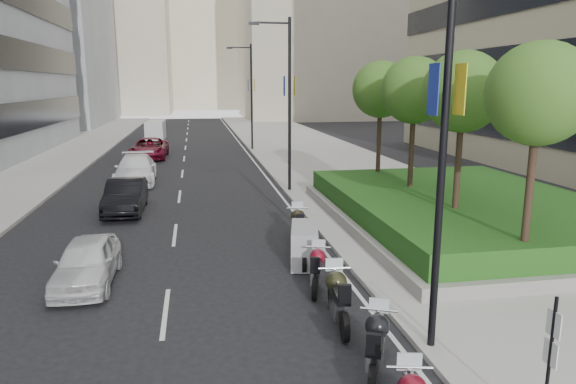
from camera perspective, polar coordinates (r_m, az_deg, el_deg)
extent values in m
cube|color=#9E9B93|center=(40.09, 3.68, 3.82)|extent=(10.00, 100.00, 0.15)
cube|color=#9E9B93|center=(40.57, -26.52, 2.68)|extent=(8.00, 100.00, 0.15)
cube|color=silver|center=(39.17, -3.88, 3.52)|extent=(0.12, 100.00, 0.01)
cube|color=silver|center=(38.95, -11.52, 3.26)|extent=(0.12, 100.00, 0.01)
cube|color=gray|center=(82.46, -28.02, 17.05)|extent=(22.00, 26.00, 30.00)
cube|color=#B7AD93|center=(92.18, 4.26, 19.55)|extent=(28.00, 24.00, 36.00)
cube|color=#B7AD93|center=(110.49, -20.21, 17.08)|extent=(26.00, 24.00, 34.00)
cube|color=#B7AD93|center=(129.23, -9.52, 17.66)|extent=(30.00, 24.00, 38.00)
cube|color=gray|center=(21.99, 18.90, -2.84)|extent=(10.00, 14.00, 0.40)
cube|color=#1E3F12|center=(21.86, 19.01, -1.31)|extent=(9.40, 13.40, 0.80)
cylinder|color=#332319|center=(15.79, 25.15, -0.76)|extent=(0.22, 0.22, 4.00)
sphere|color=#2B561A|center=(15.47, 26.11, 9.78)|extent=(2.80, 2.80, 2.80)
cylinder|color=#332319|center=(19.12, 18.29, 1.81)|extent=(0.22, 0.22, 4.00)
sphere|color=#2B561A|center=(18.86, 18.87, 10.51)|extent=(2.80, 2.80, 2.80)
cylinder|color=#332319|center=(22.66, 13.51, 3.58)|extent=(0.22, 0.22, 4.00)
sphere|color=#2B561A|center=(22.44, 13.87, 10.92)|extent=(2.80, 2.80, 2.80)
cylinder|color=#332319|center=(26.34, 10.03, 4.85)|extent=(0.22, 0.22, 4.00)
sphere|color=#2B561A|center=(26.15, 10.26, 11.17)|extent=(2.80, 2.80, 2.80)
cylinder|color=black|center=(10.77, 16.86, 4.98)|extent=(0.16, 0.16, 9.00)
cube|color=yellow|center=(10.83, 18.56, 10.75)|extent=(0.02, 0.45, 1.00)
cube|color=navy|center=(10.58, 15.85, 10.90)|extent=(0.02, 0.45, 1.00)
cylinder|color=black|center=(26.99, 0.18, 9.36)|extent=(0.16, 0.16, 9.00)
cylinder|color=black|center=(26.98, -1.80, 18.28)|extent=(1.80, 0.10, 0.10)
cube|color=black|center=(26.86, -3.80, 18.18)|extent=(0.50, 0.22, 0.14)
cube|color=yellow|center=(27.02, 0.77, 11.69)|extent=(0.02, 0.45, 1.00)
cube|color=navy|center=(26.92, -0.42, 11.69)|extent=(0.02, 0.45, 1.00)
cylinder|color=black|center=(44.80, -4.07, 10.34)|extent=(0.16, 0.16, 9.00)
cylinder|color=black|center=(44.80, -5.34, 15.70)|extent=(1.80, 0.10, 0.10)
cube|color=black|center=(44.72, -6.53, 15.62)|extent=(0.50, 0.22, 0.14)
cube|color=yellow|center=(44.82, -3.73, 11.76)|extent=(0.02, 0.45, 1.00)
cube|color=navy|center=(44.76, -4.45, 11.75)|extent=(0.02, 0.45, 1.00)
cylinder|color=black|center=(9.56, 26.96, -17.26)|extent=(0.06, 0.06, 2.50)
cube|color=silver|center=(9.21, 27.44, -12.88)|extent=(0.02, 0.32, 0.42)
cube|color=silver|center=(9.42, 27.14, -15.66)|extent=(0.02, 0.32, 0.42)
cylinder|color=silver|center=(9.17, 13.37, -18.44)|extent=(0.76, 0.22, 0.05)
cylinder|color=black|center=(10.20, 9.30, -20.12)|extent=(0.38, 0.64, 0.64)
cylinder|color=black|center=(11.64, 10.01, -15.82)|extent=(0.38, 0.64, 0.64)
cube|color=silver|center=(10.78, 9.70, -17.15)|extent=(0.65, 0.93, 0.44)
sphere|color=black|center=(10.90, 9.91, -14.47)|extent=(0.50, 0.50, 0.50)
cube|color=black|center=(10.35, 9.63, -16.37)|extent=(0.58, 0.83, 0.17)
cylinder|color=silver|center=(11.05, 10.06, -12.76)|extent=(0.72, 0.36, 0.05)
cylinder|color=black|center=(12.01, 6.32, -14.69)|extent=(0.20, 0.69, 0.68)
cylinder|color=black|center=(13.58, 4.93, -11.39)|extent=(0.20, 0.69, 0.68)
cube|color=silver|center=(12.66, 5.63, -12.28)|extent=(0.43, 0.97, 0.46)
sphere|color=#282816|center=(12.83, 5.39, -9.91)|extent=(0.53, 0.53, 0.53)
cube|color=black|center=(12.22, 5.94, -11.40)|extent=(0.39, 0.85, 0.18)
cylinder|color=silver|center=(13.01, 5.19, -8.43)|extent=(0.82, 0.14, 0.06)
cylinder|color=black|center=(14.06, 2.97, -10.70)|extent=(0.30, 0.61, 0.61)
cylinder|color=black|center=(15.51, 3.43, -8.49)|extent=(0.30, 0.61, 0.61)
cube|color=silver|center=(14.67, 3.21, -9.01)|extent=(0.53, 0.88, 0.41)
sphere|color=maroon|center=(14.85, 3.32, -7.23)|extent=(0.47, 0.47, 0.47)
cube|color=black|center=(14.29, 3.13, -8.26)|extent=(0.48, 0.78, 0.16)
cylinder|color=silver|center=(15.03, 3.40, -6.13)|extent=(0.70, 0.27, 0.05)
cylinder|color=black|center=(15.99, 1.84, -7.84)|extent=(0.24, 0.62, 0.60)
cylinder|color=black|center=(17.47, 1.82, -6.11)|extent=(0.24, 0.62, 0.60)
cube|color=gray|center=(16.62, 1.83, -5.86)|extent=(1.23, 2.17, 1.22)
cylinder|color=black|center=(17.99, 1.30, -5.46)|extent=(0.22, 0.68, 0.67)
cylinder|color=black|center=(19.64, 1.00, -3.96)|extent=(0.22, 0.68, 0.67)
cube|color=silver|center=(18.71, 1.16, -4.19)|extent=(0.45, 0.95, 0.45)
sphere|color=black|center=(18.94, 1.10, -2.70)|extent=(0.52, 0.52, 0.52)
cube|color=black|center=(18.30, 1.22, -3.43)|extent=(0.41, 0.84, 0.17)
cylinder|color=silver|center=(19.17, 1.06, -1.80)|extent=(0.80, 0.17, 0.05)
imported|color=silver|center=(16.04, -21.44, -7.24)|extent=(1.59, 3.93, 1.34)
imported|color=black|center=(24.26, -17.59, -0.44)|extent=(1.60, 4.54, 1.50)
imported|color=white|center=(31.38, -16.57, 2.43)|extent=(2.46, 5.63, 1.61)
imported|color=maroon|center=(41.49, -15.15, 4.70)|extent=(2.78, 5.77, 1.58)
cube|color=silver|center=(55.46, -14.50, 6.65)|extent=(1.87, 4.70, 1.96)
cube|color=silver|center=(53.75, -14.60, 5.99)|extent=(1.79, 1.15, 1.03)
cylinder|color=black|center=(53.92, -15.38, 5.77)|extent=(0.23, 0.65, 0.65)
cylinder|color=black|center=(53.81, -13.79, 5.84)|extent=(0.23, 0.65, 0.65)
cylinder|color=black|center=(57.06, -15.11, 6.10)|extent=(0.23, 0.65, 0.65)
cylinder|color=black|center=(56.96, -13.61, 6.16)|extent=(0.23, 0.65, 0.65)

